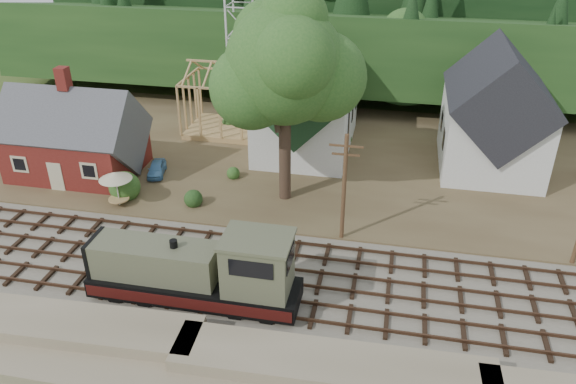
# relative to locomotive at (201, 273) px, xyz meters

# --- Properties ---
(ground) EXTENTS (140.00, 140.00, 0.00)m
(ground) POSITION_rel_locomotive_xyz_m (0.23, 3.00, -2.15)
(ground) COLOR #384C1E
(ground) RESTS_ON ground
(embankment) EXTENTS (64.00, 5.00, 1.60)m
(embankment) POSITION_rel_locomotive_xyz_m (0.23, -5.50, -2.15)
(embankment) COLOR #7F7259
(embankment) RESTS_ON ground
(railroad_bed) EXTENTS (64.00, 11.00, 0.16)m
(railroad_bed) POSITION_rel_locomotive_xyz_m (0.23, 3.00, -2.07)
(railroad_bed) COLOR #726B5B
(railroad_bed) RESTS_ON ground
(village_flat) EXTENTS (64.00, 26.00, 0.30)m
(village_flat) POSITION_rel_locomotive_xyz_m (0.23, 21.00, -2.00)
(village_flat) COLOR brown
(village_flat) RESTS_ON ground
(hillside) EXTENTS (70.00, 28.96, 12.74)m
(hillside) POSITION_rel_locomotive_xyz_m (0.23, 45.00, -2.15)
(hillside) COLOR #1E3F19
(hillside) RESTS_ON ground
(ridge) EXTENTS (80.00, 20.00, 12.00)m
(ridge) POSITION_rel_locomotive_xyz_m (0.23, 61.00, -2.15)
(ridge) COLOR black
(ridge) RESTS_ON ground
(depot) EXTENTS (10.80, 7.41, 9.00)m
(depot) POSITION_rel_locomotive_xyz_m (-15.77, 14.00, 1.06)
(depot) COLOR maroon
(depot) RESTS_ON village_flat
(church) EXTENTS (8.40, 15.17, 13.00)m
(church) POSITION_rel_locomotive_xyz_m (2.23, 22.68, 3.03)
(church) COLOR silver
(church) RESTS_ON village_flat
(farmhouse) EXTENTS (8.40, 10.80, 10.60)m
(farmhouse) POSITION_rel_locomotive_xyz_m (18.23, 22.00, 2.71)
(farmhouse) COLOR silver
(farmhouse) RESTS_ON village_flat
(timber_frame) EXTENTS (8.20, 6.20, 6.99)m
(timber_frame) POSITION_rel_locomotive_xyz_m (-5.77, 25.00, 1.11)
(timber_frame) COLOR tan
(timber_frame) RESTS_ON village_flat
(lattice_tower) EXTENTS (3.20, 3.20, 12.12)m
(lattice_tower) POSITION_rel_locomotive_xyz_m (-5.77, 31.00, 7.88)
(lattice_tower) COLOR silver
(lattice_tower) RESTS_ON village_flat
(big_tree) EXTENTS (10.90, 8.40, 14.70)m
(big_tree) POSITION_rel_locomotive_xyz_m (2.40, 13.08, 8.06)
(big_tree) COLOR #38281E
(big_tree) RESTS_ON village_flat
(telegraph_pole_near) EXTENTS (2.20, 0.28, 8.00)m
(telegraph_pole_near) POSITION_rel_locomotive_xyz_m (7.23, 8.20, 2.09)
(telegraph_pole_near) COLOR #4C331E
(telegraph_pole_near) RESTS_ON ground
(locomotive) EXTENTS (12.21, 3.05, 4.88)m
(locomotive) POSITION_rel_locomotive_xyz_m (0.00, 0.00, 0.00)
(locomotive) COLOR black
(locomotive) RESTS_ON railroad_bed
(car_blue) EXTENTS (1.99, 3.41, 1.09)m
(car_blue) POSITION_rel_locomotive_xyz_m (-9.14, 14.67, -1.31)
(car_blue) COLOR #629FD2
(car_blue) RESTS_ON village_flat
(patio_set) EXTENTS (2.46, 2.46, 2.74)m
(patio_set) POSITION_rel_locomotive_xyz_m (-9.93, 9.32, 0.48)
(patio_set) COLOR silver
(patio_set) RESTS_ON village_flat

